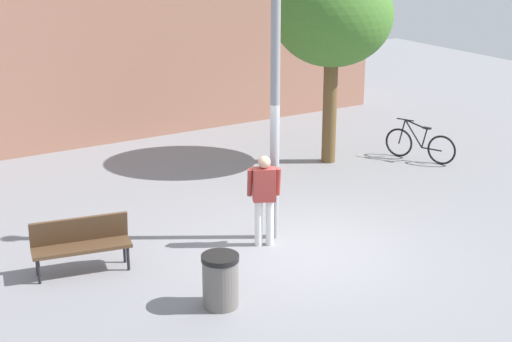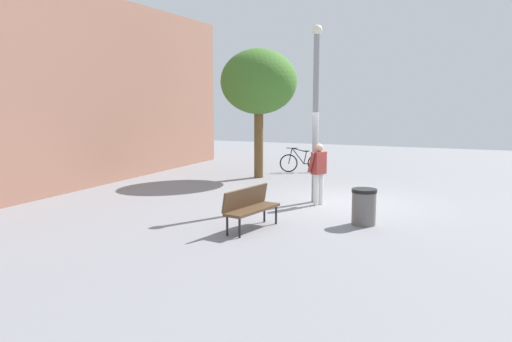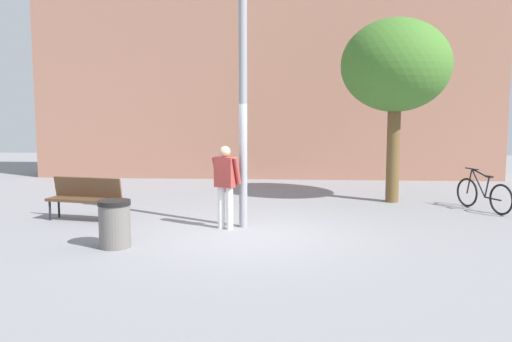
{
  "view_description": "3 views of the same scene",
  "coord_description": "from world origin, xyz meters",
  "px_view_note": "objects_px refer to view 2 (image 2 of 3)",
  "views": [
    {
      "loc": [
        -7.08,
        -10.12,
        5.6
      ],
      "look_at": [
        -0.08,
        1.41,
        1.09
      ],
      "focal_mm": 53.45,
      "sensor_mm": 36.0,
      "label": 1
    },
    {
      "loc": [
        -13.67,
        -3.18,
        2.85
      ],
      "look_at": [
        -1.47,
        1.94,
        0.99
      ],
      "focal_mm": 35.8,
      "sensor_mm": 36.0,
      "label": 2
    },
    {
      "loc": [
        0.87,
        -10.13,
        2.44
      ],
      "look_at": [
        0.1,
        1.78,
        1.03
      ],
      "focal_mm": 38.11,
      "sensor_mm": 36.0,
      "label": 3
    }
  ],
  "objects_px": {
    "bicycle_black": "(302,162)",
    "lamppost": "(316,107)",
    "park_bench": "(250,205)",
    "trash_bin": "(364,207)",
    "person_by_lamppost": "(319,170)",
    "plaza_tree": "(259,82)"
  },
  "relations": [
    {
      "from": "park_bench",
      "to": "plaza_tree",
      "type": "distance_m",
      "value": 8.09
    },
    {
      "from": "park_bench",
      "to": "bicycle_black",
      "type": "distance_m",
      "value": 9.13
    },
    {
      "from": "person_by_lamppost",
      "to": "trash_bin",
      "type": "height_order",
      "value": "person_by_lamppost"
    },
    {
      "from": "bicycle_black",
      "to": "trash_bin",
      "type": "relative_size",
      "value": 2.02
    },
    {
      "from": "bicycle_black",
      "to": "lamppost",
      "type": "bearing_deg",
      "value": -159.06
    },
    {
      "from": "person_by_lamppost",
      "to": "bicycle_black",
      "type": "relative_size",
      "value": 0.99
    },
    {
      "from": "lamppost",
      "to": "bicycle_black",
      "type": "xyz_separation_m",
      "value": [
        5.5,
        2.11,
        -2.26
      ]
    },
    {
      "from": "lamppost",
      "to": "park_bench",
      "type": "relative_size",
      "value": 2.91
    },
    {
      "from": "lamppost",
      "to": "park_bench",
      "type": "distance_m",
      "value": 4.09
    },
    {
      "from": "plaza_tree",
      "to": "trash_bin",
      "type": "relative_size",
      "value": 5.59
    },
    {
      "from": "person_by_lamppost",
      "to": "plaza_tree",
      "type": "distance_m",
      "value": 5.73
    },
    {
      "from": "person_by_lamppost",
      "to": "park_bench",
      "type": "relative_size",
      "value": 1.01
    },
    {
      "from": "plaza_tree",
      "to": "person_by_lamppost",
      "type": "bearing_deg",
      "value": -139.26
    },
    {
      "from": "park_bench",
      "to": "trash_bin",
      "type": "xyz_separation_m",
      "value": [
        1.39,
        -2.25,
        -0.13
      ]
    },
    {
      "from": "park_bench",
      "to": "trash_bin",
      "type": "distance_m",
      "value": 2.64
    },
    {
      "from": "lamppost",
      "to": "trash_bin",
      "type": "distance_m",
      "value": 3.53
    },
    {
      "from": "lamppost",
      "to": "person_by_lamppost",
      "type": "xyz_separation_m",
      "value": [
        -0.34,
        -0.2,
        -1.67
      ]
    },
    {
      "from": "bicycle_black",
      "to": "trash_bin",
      "type": "bearing_deg",
      "value": -152.92
    },
    {
      "from": "park_bench",
      "to": "bicycle_black",
      "type": "xyz_separation_m",
      "value": [
        8.98,
        1.64,
        -0.16
      ]
    },
    {
      "from": "plaza_tree",
      "to": "bicycle_black",
      "type": "height_order",
      "value": "plaza_tree"
    },
    {
      "from": "plaza_tree",
      "to": "bicycle_black",
      "type": "distance_m",
      "value": 3.77
    },
    {
      "from": "person_by_lamppost",
      "to": "plaza_tree",
      "type": "xyz_separation_m",
      "value": [
        3.92,
        3.37,
        2.48
      ]
    }
  ]
}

